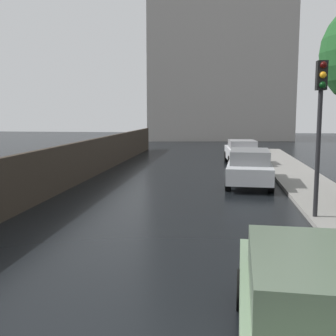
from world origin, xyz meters
TOP-DOWN VIEW (x-y plane):
  - car_silver_near_kerb at (2.78, 13.71)m, footprint 2.01×4.64m
  - car_white_mid_road at (2.80, 20.46)m, footprint 1.93×4.07m
  - car_green_far_ahead at (2.74, 1.19)m, footprint 2.04×4.34m
  - traffic_light at (4.17, 8.05)m, footprint 0.26×0.39m
  - distant_tower at (0.84, 46.08)m, footprint 16.93×14.01m

SIDE VIEW (x-z plane):
  - car_green_far_ahead at x=2.74m, z-range 0.03..1.41m
  - car_white_mid_road at x=2.80m, z-range 0.04..1.45m
  - car_silver_near_kerb at x=2.78m, z-range 0.03..1.48m
  - traffic_light at x=4.17m, z-range 0.95..5.07m
  - distant_tower at x=0.84m, z-range -1.71..26.16m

